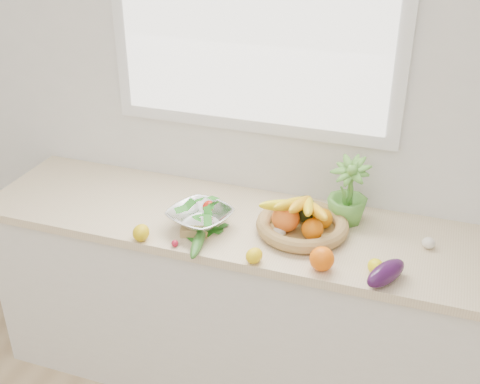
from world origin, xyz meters
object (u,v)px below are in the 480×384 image
(eggplant, at_px, (386,273))
(potted_herb, at_px, (348,192))
(cucumber, at_px, (198,242))
(fruit_basket, at_px, (302,221))
(colander_with_spinach, at_px, (200,214))
(apple, at_px, (210,208))

(eggplant, height_order, potted_herb, potted_herb)
(eggplant, relative_size, potted_herb, 0.65)
(potted_herb, bearing_deg, cucumber, -142.72)
(fruit_basket, relative_size, colander_with_spinach, 1.33)
(eggplant, bearing_deg, fruit_basket, 147.64)
(eggplant, bearing_deg, apple, 163.06)
(eggplant, relative_size, cucumber, 0.85)
(cucumber, distance_m, potted_herb, 0.67)
(potted_herb, bearing_deg, apple, -165.04)
(apple, relative_size, cucumber, 0.31)
(eggplant, xyz_separation_m, potted_herb, (-0.22, 0.39, 0.10))
(apple, height_order, colander_with_spinach, colander_with_spinach)
(potted_herb, bearing_deg, colander_with_spinach, -155.36)
(apple, bearing_deg, cucumber, -79.56)
(apple, distance_m, fruit_basket, 0.41)
(cucumber, distance_m, fruit_basket, 0.44)
(fruit_basket, height_order, colander_with_spinach, fruit_basket)
(eggplant, distance_m, cucumber, 0.74)
(potted_herb, relative_size, fruit_basket, 0.73)
(fruit_basket, xyz_separation_m, colander_with_spinach, (-0.41, -0.11, 0.01))
(eggplant, bearing_deg, cucumber, -179.44)
(fruit_basket, bearing_deg, colander_with_spinach, -165.21)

